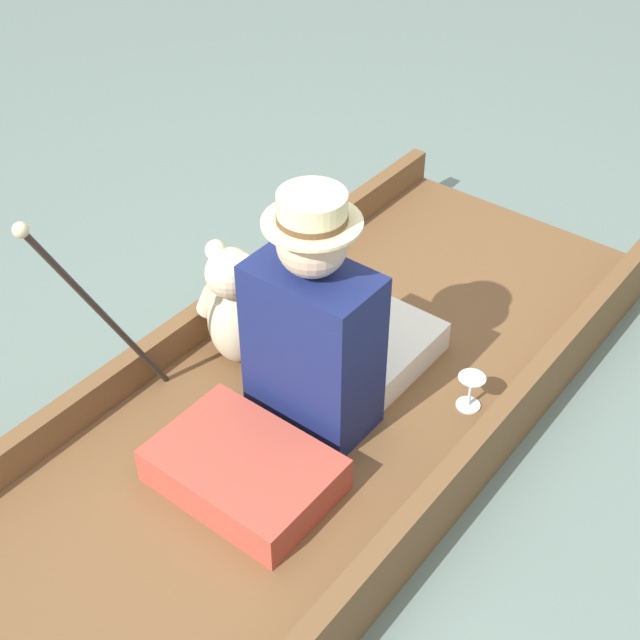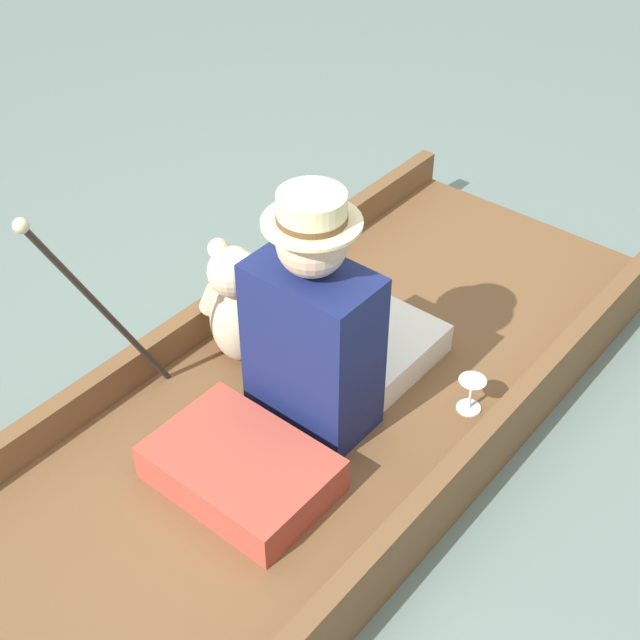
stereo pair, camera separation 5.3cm
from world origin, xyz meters
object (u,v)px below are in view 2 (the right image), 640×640
(teddy_bear, at_px, (237,307))
(walking_cane, at_px, (91,297))
(wine_glass, at_px, (472,388))
(seated_person, at_px, (327,331))

(teddy_bear, xyz_separation_m, walking_cane, (-0.11, -0.47, 0.26))
(wine_glass, bearing_deg, seated_person, -144.35)
(wine_glass, distance_m, walking_cane, 1.20)
(walking_cane, bearing_deg, seated_person, 44.52)
(teddy_bear, height_order, walking_cane, walking_cane)
(teddy_bear, bearing_deg, walking_cane, -103.66)
(seated_person, relative_size, wine_glass, 6.54)
(seated_person, height_order, walking_cane, walking_cane)
(seated_person, height_order, teddy_bear, seated_person)
(seated_person, bearing_deg, walking_cane, -128.75)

